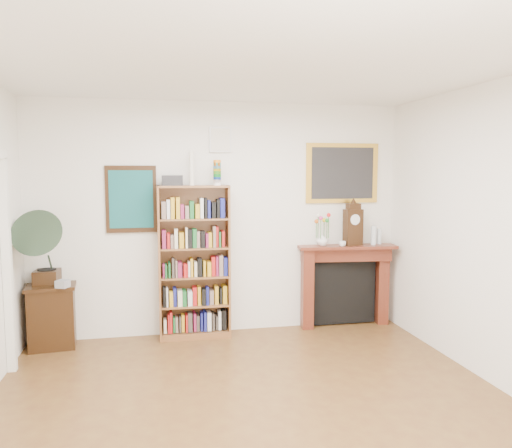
{
  "coord_description": "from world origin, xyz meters",
  "views": [
    {
      "loc": [
        -0.81,
        -3.5,
        1.97
      ],
      "look_at": [
        0.25,
        1.6,
        1.42
      ],
      "focal_mm": 35.0,
      "sensor_mm": 36.0,
      "label": 1
    }
  ],
  "objects": [
    {
      "name": "room",
      "position": [
        0.0,
        0.0,
        1.4
      ],
      "size": [
        4.51,
        5.01,
        2.81
      ],
      "color": "#56311A",
      "rests_on": "ground"
    },
    {
      "name": "teal_poster",
      "position": [
        -1.05,
        2.48,
        1.65
      ],
      "size": [
        0.58,
        0.04,
        0.78
      ],
      "color": "black",
      "rests_on": "back_wall"
    },
    {
      "name": "small_picture",
      "position": [
        0.0,
        2.48,
        2.35
      ],
      "size": [
        0.26,
        0.04,
        0.3
      ],
      "color": "white",
      "rests_on": "back_wall"
    },
    {
      "name": "gilt_painting",
      "position": [
        1.55,
        2.48,
        1.95
      ],
      "size": [
        0.95,
        0.04,
        0.75
      ],
      "color": "gold",
      "rests_on": "back_wall"
    },
    {
      "name": "bookshelf",
      "position": [
        -0.34,
        2.33,
        1.01
      ],
      "size": [
        0.84,
        0.32,
        2.08
      ],
      "rotation": [
        0.0,
        0.0,
        -0.03
      ],
      "color": "brown",
      "rests_on": "floor"
    },
    {
      "name": "side_cabinet",
      "position": [
        -1.94,
        2.29,
        0.36
      ],
      "size": [
        0.56,
        0.43,
        0.71
      ],
      "primitive_type": "cube",
      "rotation": [
        0.0,
        0.0,
        0.09
      ],
      "color": "black",
      "rests_on": "floor"
    },
    {
      "name": "fireplace",
      "position": [
        1.58,
        2.41,
        0.61
      ],
      "size": [
        1.26,
        0.42,
        1.05
      ],
      "rotation": [
        0.0,
        0.0,
        -0.1
      ],
      "color": "#4C1C11",
      "rests_on": "floor"
    },
    {
      "name": "gramophone",
      "position": [
        -1.98,
        2.21,
        1.2
      ],
      "size": [
        0.55,
        0.67,
        0.85
      ],
      "rotation": [
        0.0,
        0.0,
        -0.05
      ],
      "color": "black",
      "rests_on": "side_cabinet"
    },
    {
      "name": "cd_stack",
      "position": [
        -1.78,
        2.14,
        0.75
      ],
      "size": [
        0.16,
        0.16,
        0.08
      ],
      "primitive_type": "cube",
      "rotation": [
        0.0,
        0.0,
        -0.42
      ],
      "color": "silver",
      "rests_on": "side_cabinet"
    },
    {
      "name": "mantel_clock",
      "position": [
        1.66,
        2.35,
        1.3
      ],
      "size": [
        0.25,
        0.17,
        0.52
      ],
      "rotation": [
        0.0,
        0.0,
        0.19
      ],
      "color": "black",
      "rests_on": "fireplace"
    },
    {
      "name": "flower_vase",
      "position": [
        1.26,
        2.38,
        1.12
      ],
      "size": [
        0.18,
        0.18,
        0.15
      ],
      "primitive_type": "imported",
      "rotation": [
        0.0,
        0.0,
        -0.36
      ],
      "color": "white",
      "rests_on": "fireplace"
    },
    {
      "name": "teacup",
      "position": [
        1.49,
        2.27,
        1.08
      ],
      "size": [
        0.09,
        0.09,
        0.07
      ],
      "primitive_type": "imported",
      "rotation": [
        0.0,
        0.0,
        0.07
      ],
      "color": "silver",
      "rests_on": "fireplace"
    },
    {
      "name": "bottle_left",
      "position": [
        1.93,
        2.34,
        1.17
      ],
      "size": [
        0.07,
        0.07,
        0.24
      ],
      "primitive_type": "cylinder",
      "color": "silver",
      "rests_on": "fireplace"
    },
    {
      "name": "bottle_right",
      "position": [
        2.03,
        2.38,
        1.15
      ],
      "size": [
        0.06,
        0.06,
        0.2
      ],
      "primitive_type": "cylinder",
      "color": "silver",
      "rests_on": "fireplace"
    }
  ]
}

